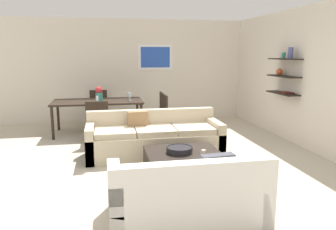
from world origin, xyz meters
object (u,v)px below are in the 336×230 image
object	(u,v)px
dining_chair_head	(99,105)
centerpiece_vase	(99,94)
dining_chair_foot	(97,119)
wine_glass_right_near	(130,96)
decorative_bowl	(179,149)
wine_glass_head	(98,94)
dining_chair_right_far	(157,108)
candle_jar	(203,152)
dining_table	(98,103)
loveseat_white	(187,195)
coffee_table	(184,165)
sofa_beige	(154,139)
dining_chair_right_near	(160,111)
wine_glass_foot	(97,99)
wine_glass_right_far	(129,94)

from	to	relation	value
dining_chair_head	centerpiece_vase	xyz separation A→B (m)	(0.04, -0.95, 0.41)
dining_chair_head	dining_chair_foot	distance (m)	1.83
wine_glass_right_near	decorative_bowl	bearing A→B (deg)	-80.62
wine_glass_head	dining_chair_right_far	bearing A→B (deg)	-8.84
candle_jar	dining_table	world-z (taller)	dining_table
dining_chair_right_far	dining_chair_foot	world-z (taller)	same
loveseat_white	wine_glass_right_near	xyz separation A→B (m)	(-0.28, 4.18, 0.56)
decorative_bowl	candle_jar	size ratio (longest dim) A/B	5.84
coffee_table	wine_glass_right_near	world-z (taller)	wine_glass_right_near
dining_table	loveseat_white	bearing A→B (deg)	-76.79
coffee_table	wine_glass_right_near	xyz separation A→B (m)	(-0.55, 2.96, 0.67)
dining_table	wine_glass_right_near	xyz separation A→B (m)	(0.73, -0.13, 0.17)
candle_jar	sofa_beige	bearing A→B (deg)	112.05
candle_jar	dining_chair_right_near	size ratio (longest dim) A/B	0.08
decorative_bowl	dining_chair_right_far	bearing A→B (deg)	86.55
dining_chair_right_far	decorative_bowl	bearing A→B (deg)	-93.45
decorative_bowl	wine_glass_head	world-z (taller)	wine_glass_head
wine_glass_foot	loveseat_white	bearing A→B (deg)	-75.32
loveseat_white	wine_glass_foot	world-z (taller)	wine_glass_foot
centerpiece_vase	wine_glass_right_near	bearing A→B (deg)	-7.79
dining_chair_right_far	dining_chair_foot	xyz separation A→B (m)	(-1.41, -1.14, 0.00)
loveseat_white	dining_chair_foot	distance (m)	3.55
coffee_table	dining_chair_right_near	size ratio (longest dim) A/B	1.24
decorative_bowl	wine_glass_foot	world-z (taller)	wine_glass_foot
decorative_bowl	loveseat_white	bearing A→B (deg)	-99.23
decorative_bowl	dining_table	world-z (taller)	dining_table
decorative_bowl	wine_glass_right_far	bearing A→B (deg)	98.65
coffee_table	wine_glass_head	bearing A→B (deg)	109.90
dining_chair_right_far	dining_chair_right_near	world-z (taller)	same
dining_chair_head	wine_glass_foot	world-z (taller)	wine_glass_foot
dining_chair_foot	dining_chair_head	bearing A→B (deg)	90.00
wine_glass_foot	centerpiece_vase	distance (m)	0.42
decorative_bowl	centerpiece_vase	world-z (taller)	centerpiece_vase
wine_glass_right_far	loveseat_white	bearing A→B (deg)	-86.36
candle_jar	dining_chair_head	bearing A→B (deg)	110.51
candle_jar	dining_chair_right_near	distance (m)	2.97
centerpiece_vase	dining_chair_right_far	bearing A→B (deg)	10.71
loveseat_white	candle_jar	distance (m)	1.24
loveseat_white	dining_table	size ratio (longest dim) A/B	0.84
candle_jar	dining_table	size ratio (longest dim) A/B	0.03
coffee_table	dining_table	world-z (taller)	dining_table
dining_table	wine_glass_foot	world-z (taller)	wine_glass_foot
dining_chair_foot	centerpiece_vase	xyz separation A→B (m)	(0.04, 0.88, 0.41)
coffee_table	decorative_bowl	size ratio (longest dim) A/B	2.82
dining_chair_head	wine_glass_head	world-z (taller)	wine_glass_head
dining_chair_head	candle_jar	bearing A→B (deg)	-69.49
sofa_beige	dining_chair_foot	bearing A→B (deg)	135.84
candle_jar	dining_chair_right_far	distance (m)	3.43
coffee_table	dining_chair_right_far	size ratio (longest dim) A/B	1.24
dining_chair_foot	decorative_bowl	bearing A→B (deg)	-60.50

